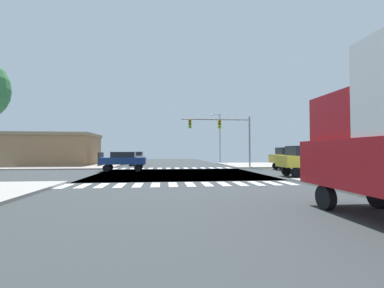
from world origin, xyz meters
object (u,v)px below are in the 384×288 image
Objects in this scene: traffic_signal_mast at (222,129)px; pickup_outer_1 at (310,160)px; sedan_nearside_1 at (123,160)px; sedan_farside_2 at (137,157)px; suv_leading_2 at (293,156)px; gas_station_sign at (379,98)px; street_lamp at (219,134)px; bank_building at (36,149)px.

traffic_signal_mast is 11.69m from pickup_outer_1.
sedan_nearside_1 is (-10.65, -3.29, -3.38)m from traffic_signal_mast.
sedan_farside_2 is 0.84× the size of pickup_outer_1.
sedan_nearside_1 is at bearing 88.93° from sedan_farside_2.
suv_leading_2 is at bearing -25.77° from traffic_signal_mast.
gas_station_sign reaches higher than traffic_signal_mast.
suv_leading_2 is (17.48, 0.00, 0.28)m from sedan_nearside_1.
traffic_signal_mast is 1.88× the size of sedan_farside_2.
street_lamp is 1.56× the size of pickup_outer_1.
pickup_outer_1 is (15.18, -7.00, 0.17)m from sedan_nearside_1.
bank_building is (-26.02, -3.67, -2.56)m from street_lamp.
bank_building is 32.81m from suv_leading_2.
traffic_signal_mast is at bearing 144.55° from sedan_farside_2.
sedan_nearside_1 is 0.93× the size of suv_leading_2.
traffic_signal_mast is 1.76× the size of suv_leading_2.
traffic_signal_mast is at bearing 107.18° from sedan_nearside_1.
sedan_farside_2 is (-10.45, 7.44, -3.38)m from traffic_signal_mast.
street_lamp reaches higher than traffic_signal_mast.
sedan_nearside_1 is at bearing -162.82° from traffic_signal_mast.
street_lamp is (-2.92, 28.00, -0.06)m from gas_station_sign.
sedan_nearside_1 is 1.00× the size of sedan_farside_2.
traffic_signal_mast reaches higher than sedan_farside_2.
gas_station_sign is at bearing 50.18° from sedan_nearside_1.
street_lamp is at bearing 8.04° from bank_building.
suv_leading_2 reaches higher than sedan_farside_2.
sedan_nearside_1 is at bearing 65.24° from pickup_outer_1.
bank_building is 33.87m from pickup_outer_1.
sedan_nearside_1 is at bearing -130.32° from street_lamp.
sedan_farside_2 is at bearing 122.99° from gas_station_sign.
street_lamp is at bearing 6.42° from pickup_outer_1.
traffic_signal_mast reaches higher than bank_building.
pickup_outer_1 reaches higher than suv_leading_2.
sedan_nearside_1 is (13.31, -11.29, -1.08)m from bank_building.
gas_station_sign is at bearing -8.07° from suv_leading_2.
street_lamp reaches higher than gas_station_sign.
traffic_signal_mast is at bearing -99.96° from street_lamp.
suv_leading_2 reaches higher than sedan_nearside_1.
gas_station_sign is 1.38× the size of pickup_outer_1.
street_lamp is at bearing -162.32° from suv_leading_2.
traffic_signal_mast is 8.18m from suv_leading_2.
suv_leading_2 is (30.79, -11.29, -0.80)m from bank_building.
street_lamp is at bearing -161.31° from sedan_farside_2.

